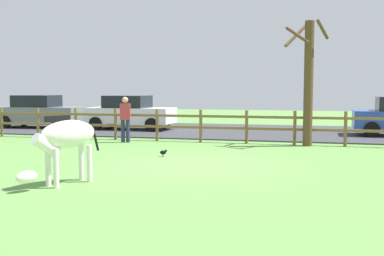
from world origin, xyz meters
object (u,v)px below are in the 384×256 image
object	(u,v)px
zebra	(65,139)
parked_car_grey	(39,111)
bare_tree	(308,79)
crow_on_grass	(163,152)
parked_car_white	(130,112)
visitor_near_fence	(125,117)

from	to	relation	value
zebra	parked_car_grey	xyz separation A→B (m)	(-7.96, 11.56, -0.08)
zebra	bare_tree	bearing A→B (deg)	58.88
bare_tree	crow_on_grass	xyz separation A→B (m)	(-3.94, -3.59, -2.12)
parked_car_white	crow_on_grass	bearing A→B (deg)	-61.72
crow_on_grass	parked_car_grey	world-z (taller)	parked_car_grey
crow_on_grass	zebra	bearing A→B (deg)	-99.99
parked_car_white	visitor_near_fence	bearing A→B (deg)	-69.97
zebra	parked_car_grey	size ratio (longest dim) A/B	0.44
bare_tree	visitor_near_fence	bearing A→B (deg)	-174.92
crow_on_grass	bare_tree	bearing A→B (deg)	42.28
parked_car_white	parked_car_grey	xyz separation A→B (m)	(-4.63, -0.15, 0.00)
bare_tree	zebra	distance (m)	9.14
parked_car_grey	visitor_near_fence	world-z (taller)	visitor_near_fence
bare_tree	zebra	bearing A→B (deg)	-121.12
crow_on_grass	parked_car_grey	xyz separation A→B (m)	(-8.69, 7.40, 0.72)
zebra	parked_car_white	world-z (taller)	parked_car_white
crow_on_grass	parked_car_white	world-z (taller)	parked_car_white
parked_car_white	parked_car_grey	size ratio (longest dim) A/B	0.98
zebra	visitor_near_fence	distance (m)	7.38
crow_on_grass	visitor_near_fence	distance (m)	3.94
zebra	parked_car_grey	distance (m)	14.04
zebra	parked_car_grey	bearing A→B (deg)	124.55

